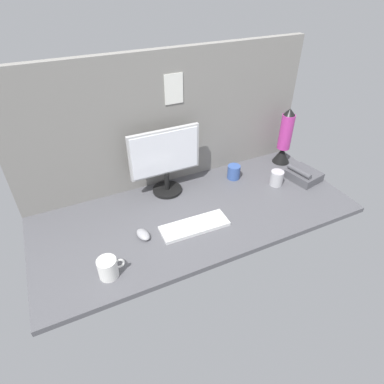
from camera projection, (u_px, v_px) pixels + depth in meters
The scene contains 10 objects.
ground_plane at pixel (195, 212), 186.46cm from camera, with size 180.00×80.00×3.00cm, color #515156.
cubicle_wall_back at pixel (167, 121), 189.18cm from camera, with size 180.00×5.50×79.90cm.
monitor at pixel (165, 159), 187.97cm from camera, with size 42.54×18.00×40.79cm.
keyboard at pixel (195, 226), 173.42cm from camera, with size 37.00×13.00×2.00cm, color silver.
mouse at pixel (143, 235), 167.14cm from camera, with size 5.60×9.60×3.40cm, color #99999E.
mug_ceramic_blue at pixel (234, 172), 209.86cm from camera, with size 8.18×8.18×9.19cm.
mug_ceramic_white at pixel (108, 268), 145.13cm from camera, with size 12.41×8.92×9.94cm.
mug_steel at pixel (277, 178), 203.76cm from camera, with size 8.14×8.14×9.55cm.
lava_lamp at pixel (284, 141), 219.63cm from camera, with size 12.00×12.00×39.28cm.
desk_phone at pixel (303, 175), 209.53cm from camera, with size 20.28×21.87×8.80cm.
Camera 1 is at (-62.67, -128.76, 118.50)cm, focal length 30.28 mm.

